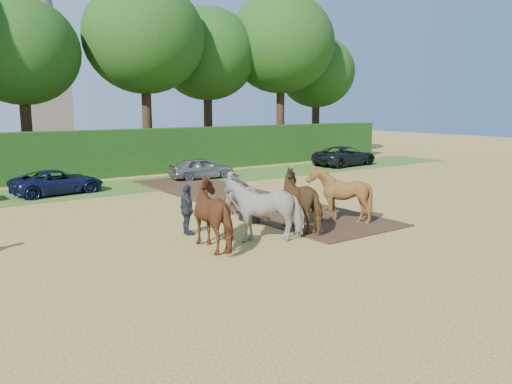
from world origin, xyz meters
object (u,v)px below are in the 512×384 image
plough_team (284,203)px  church (42,31)px  spectator_far (187,210)px  parked_cars (164,172)px

plough_team → church: 56.09m
plough_team → church: bearing=84.8°
spectator_far → parked_cars: (4.49, 11.42, -0.21)m
parked_cars → plough_team: bearing=-96.9°
spectator_far → plough_team: bearing=-115.8°
spectator_far → church: church is taller
parked_cars → church: bearing=85.3°
plough_team → parked_cars: 13.35m
church → spectator_far: bearing=-98.5°
plough_team → parked_cars: (1.60, 13.25, -0.41)m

